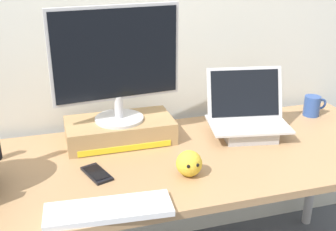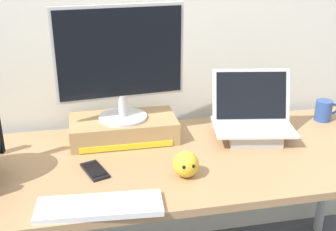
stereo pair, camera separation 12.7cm
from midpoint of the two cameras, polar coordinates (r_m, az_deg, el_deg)
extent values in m
cube|color=#A87F56|center=(1.70, -2.16, -6.14)|extent=(1.99, 0.74, 0.03)
cylinder|color=#B2B2B7|center=(2.48, 17.70, -7.08)|extent=(0.05, 0.05, 0.69)
cube|color=#A88456|center=(1.83, -8.53, -2.00)|extent=(0.45, 0.24, 0.10)
cube|color=yellow|center=(1.74, -7.88, -4.49)|extent=(0.39, 0.00, 0.02)
cylinder|color=silver|center=(1.81, -8.62, -0.45)|extent=(0.21, 0.21, 0.01)
cylinder|color=silver|center=(1.79, -8.72, 1.13)|extent=(0.04, 0.04, 0.09)
cube|color=silver|center=(1.72, -9.16, 8.21)|extent=(0.53, 0.07, 0.38)
cube|color=black|center=(1.71, -9.07, 8.13)|extent=(0.51, 0.06, 0.36)
cube|color=#ADADB2|center=(1.88, 8.81, -2.06)|extent=(0.25, 0.24, 0.05)
cube|color=silver|center=(1.87, 8.86, -1.19)|extent=(0.38, 0.29, 0.01)
cube|color=#B7B7BC|center=(1.88, 8.74, -0.80)|extent=(0.32, 0.18, 0.00)
cube|color=silver|center=(1.90, 8.45, 2.98)|extent=(0.35, 0.14, 0.22)
cube|color=black|center=(1.90, 8.49, 2.98)|extent=(0.31, 0.12, 0.20)
cube|color=white|center=(1.39, -10.69, -12.46)|extent=(0.41, 0.16, 0.02)
cube|color=silver|center=(1.38, -10.73, -12.07)|extent=(0.39, 0.14, 0.00)
cylinder|color=#2D4C93|center=(2.18, 17.32, 1.22)|extent=(0.08, 0.08, 0.10)
torus|color=#2D4C93|center=(2.20, 18.49, 1.48)|extent=(0.06, 0.01, 0.06)
cube|color=black|center=(1.60, -11.90, -7.75)|extent=(0.11, 0.16, 0.01)
cube|color=black|center=(1.60, -11.92, -7.57)|extent=(0.09, 0.13, 0.00)
sphere|color=gold|center=(1.54, 0.50, -6.54)|extent=(0.10, 0.10, 0.10)
sphere|color=black|center=(1.50, 0.34, -6.95)|extent=(0.01, 0.01, 0.01)
sphere|color=black|center=(1.51, 1.58, -6.77)|extent=(0.01, 0.01, 0.01)
camera|label=1|loc=(0.06, -92.26, -0.92)|focal=45.08mm
camera|label=2|loc=(0.06, 87.74, 0.92)|focal=45.08mm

